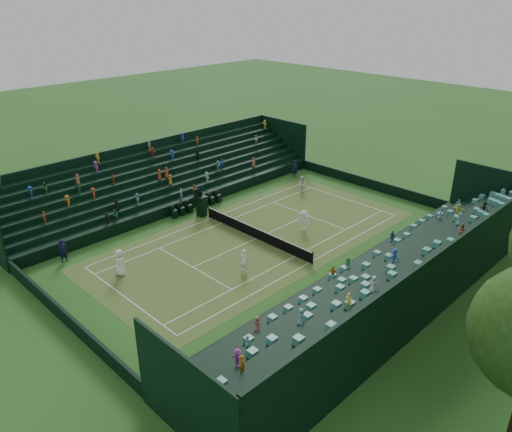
% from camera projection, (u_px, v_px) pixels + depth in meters
% --- Properties ---
extents(ground, '(160.00, 160.00, 0.00)m').
position_uv_depth(ground, '(256.00, 239.00, 39.84)').
color(ground, '#285A1C').
rests_on(ground, ground).
extents(court_surface, '(12.97, 26.77, 0.01)m').
position_uv_depth(court_surface, '(256.00, 239.00, 39.83)').
color(court_surface, '#2F6D24').
rests_on(court_surface, ground).
extents(perimeter_wall_north, '(17.17, 0.20, 1.00)m').
position_uv_depth(perimeter_wall_north, '(368.00, 183.00, 49.84)').
color(perimeter_wall_north, black).
rests_on(perimeter_wall_north, ground).
extents(perimeter_wall_south, '(17.17, 0.20, 1.00)m').
position_uv_depth(perimeter_wall_south, '(66.00, 318.00, 29.41)').
color(perimeter_wall_south, black).
rests_on(perimeter_wall_south, ground).
extents(perimeter_wall_east, '(0.20, 31.77, 1.00)m').
position_uv_depth(perimeter_wall_east, '(343.00, 272.00, 34.17)').
color(perimeter_wall_east, black).
rests_on(perimeter_wall_east, ground).
extents(perimeter_wall_west, '(0.20, 31.77, 1.00)m').
position_uv_depth(perimeter_wall_west, '(190.00, 204.00, 45.09)').
color(perimeter_wall_west, black).
rests_on(perimeter_wall_west, ground).
extents(north_grandstand, '(6.60, 32.00, 4.90)m').
position_uv_depth(north_grandstand, '(399.00, 282.00, 31.04)').
color(north_grandstand, black).
rests_on(north_grandstand, ground).
extents(south_grandstand, '(6.60, 32.00, 4.90)m').
position_uv_depth(south_grandstand, '(162.00, 181.00, 47.35)').
color(south_grandstand, black).
rests_on(south_grandstand, ground).
extents(tennis_net, '(11.67, 0.10, 1.06)m').
position_uv_depth(tennis_net, '(256.00, 233.00, 39.62)').
color(tennis_net, black).
rests_on(tennis_net, ground).
extents(umpire_chair, '(0.88, 0.88, 2.77)m').
position_uv_depth(umpire_chair, '(201.00, 203.00, 43.38)').
color(umpire_chair, black).
rests_on(umpire_chair, ground).
extents(courtside_chairs, '(0.49, 5.47, 1.07)m').
position_uv_depth(courtside_chairs, '(197.00, 205.00, 44.94)').
color(courtside_chairs, black).
rests_on(courtside_chairs, ground).
extents(player_near_west, '(1.01, 0.71, 1.95)m').
position_uv_depth(player_near_west, '(120.00, 263.00, 34.42)').
color(player_near_west, white).
rests_on(player_near_west, ground).
extents(player_near_east, '(0.71, 0.52, 1.80)m').
position_uv_depth(player_near_east, '(244.00, 261.00, 34.80)').
color(player_near_east, white).
rests_on(player_near_east, ground).
extents(player_far_west, '(0.96, 0.84, 1.67)m').
position_uv_depth(player_far_west, '(302.00, 184.00, 48.61)').
color(player_far_west, white).
rests_on(player_far_west, ground).
extents(player_far_east, '(1.30, 0.95, 1.80)m').
position_uv_depth(player_far_east, '(304.00, 221.00, 40.83)').
color(player_far_east, white).
rests_on(player_far_east, ground).
extents(line_judge_north, '(0.71, 0.83, 1.92)m').
position_uv_depth(line_judge_north, '(295.00, 169.00, 52.41)').
color(line_judge_north, black).
rests_on(line_judge_north, ground).
extents(line_judge_south, '(0.44, 0.66, 1.80)m').
position_uv_depth(line_judge_south, '(63.00, 251.00, 36.09)').
color(line_judge_south, black).
rests_on(line_judge_south, ground).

